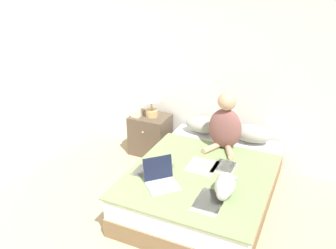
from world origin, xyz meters
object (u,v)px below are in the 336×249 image
Objects in this scene: cat_tabby at (225,186)px; nightstand at (150,134)px; laptop_open at (161,179)px; person_sitting at (225,125)px; pillow_near at (204,125)px; pillow_far at (252,133)px; table_lamp at (151,96)px; bed at (205,184)px; tissue_box at (137,112)px.

cat_tabby is 0.99× the size of nightstand.
person_sitting is at bearing 26.24° from laptop_open.
pillow_near is 1.34m from laptop_open.
pillow_near is 1.15× the size of laptop_open.
laptop_open reaches higher than pillow_far.
laptop_open is at bearing -91.13° from cat_tabby.
table_lamp is at bearing -139.86° from cat_tabby.
table_lamp is (-0.76, 1.29, 0.36)m from laptop_open.
bed is 1.48m from tissue_box.
cat_tabby is 3.97× the size of tissue_box.
bed is at bearing -36.29° from table_lamp.
cat_tabby is (0.66, -1.25, -0.00)m from pillow_near.
person_sitting is (-0.27, -0.31, 0.19)m from pillow_far.
cat_tabby is at bearing -35.26° from tissue_box.
pillow_near is 0.87× the size of nightstand.
laptop_open reaches higher than cat_tabby.
pillow_near is 0.52m from person_sitting.
pillow_far reaches higher than cat_tabby.
cat_tabby is at bearing -40.78° from table_lamp.
laptop_open is 3.03× the size of tissue_box.
tissue_box reaches higher than nightstand.
tissue_box is at bearing 171.93° from person_sitting.
person_sitting reaches higher than cat_tabby.
person_sitting reaches higher than nightstand.
person_sitting is at bearing -130.54° from pillow_far.
nightstand is (-1.42, 1.21, -0.27)m from cat_tabby.
pillow_near is 0.88× the size of cat_tabby.
laptop_open is at bearing -51.73° from tissue_box.
laptop_open is 1.54m from table_lamp.
tissue_box is at bearing 150.92° from bed.
cat_tabby is at bearing -51.64° from bed.
pillow_far is 1.08× the size of table_lamp.
nightstand is 4.02× the size of tissue_box.
tissue_box reaches higher than bed.
tissue_box is at bearing -156.88° from table_lamp.
table_lamp is 3.24× the size of tissue_box.
laptop_open is (-0.35, -1.03, -0.25)m from person_sitting.
pillow_far is 1.57m from tissue_box.
nightstand is at bearing -178.27° from pillow_far.
bed is at bearing -150.72° from cat_tabby.
tissue_box is at bearing -172.26° from pillow_near.
cat_tabby is 1.87m from table_lamp.
laptop_open reaches higher than tissue_box.
pillow_near is at bearing 3.48° from table_lamp.
bed is 4.36× the size of table_lamp.
nightstand is at bearing -139.34° from cat_tabby.
pillow_near is at bearing 139.78° from person_sitting.
tissue_box is (-1.30, 0.18, -0.13)m from person_sitting.
nightstand is at bearing -176.84° from pillow_near.
table_lamp is (0.03, -0.00, 0.58)m from nightstand.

